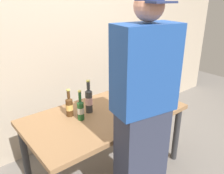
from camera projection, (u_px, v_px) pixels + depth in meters
ground_plane at (106, 169)px, 2.54m from camera, size 8.00×8.00×0.00m
desk at (105, 119)px, 2.31m from camera, size 1.57×0.84×0.70m
laptop at (134, 90)px, 2.68m from camera, size 0.38×0.37×0.21m
beer_bottle_green at (69, 106)px, 2.18m from camera, size 0.07×0.07×0.27m
beer_bottle_brown at (81, 109)px, 2.11m from camera, size 0.06×0.06×0.29m
beer_bottle_dark at (89, 100)px, 2.24m from camera, size 0.07×0.07×0.33m
person_figure at (143, 118)px, 1.72m from camera, size 0.48×0.33×1.85m
back_wall at (62, 40)px, 2.64m from camera, size 6.00×0.10×2.60m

